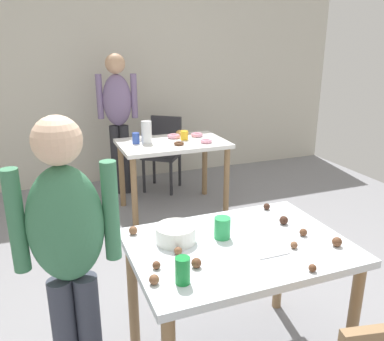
% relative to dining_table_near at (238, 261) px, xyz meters
% --- Properties ---
extents(ground_plane, '(6.40, 6.40, 0.00)m').
position_rel_dining_table_near_xyz_m(ground_plane, '(-0.05, 0.24, -0.65)').
color(ground_plane, gray).
extents(wall_back, '(6.40, 0.10, 2.60)m').
position_rel_dining_table_near_xyz_m(wall_back, '(-0.05, 3.44, 0.65)').
color(wall_back, beige).
rests_on(wall_back, ground_plane).
extents(dining_table_near, '(1.11, 0.80, 0.75)m').
position_rel_dining_table_near_xyz_m(dining_table_near, '(0.00, 0.00, 0.00)').
color(dining_table_near, silver).
rests_on(dining_table_near, ground_plane).
extents(dining_table_far, '(1.09, 0.70, 0.75)m').
position_rel_dining_table_near_xyz_m(dining_table_far, '(0.37, 2.18, -0.01)').
color(dining_table_far, white).
rests_on(dining_table_far, ground_plane).
extents(chair_far_table, '(0.56, 0.56, 0.87)m').
position_rel_dining_table_near_xyz_m(chair_far_table, '(0.49, 2.87, -0.15)').
color(chair_far_table, '#2D2D33').
rests_on(chair_far_table, ground_plane).
extents(person_girl_near, '(0.45, 0.23, 1.48)m').
position_rel_dining_table_near_xyz_m(person_girl_near, '(-0.84, -0.01, 0.23)').
color(person_girl_near, '#383D4C').
rests_on(person_girl_near, ground_plane).
extents(person_adult_far, '(0.45, 0.26, 1.61)m').
position_rel_dining_table_near_xyz_m(person_adult_far, '(-0.04, 2.88, 0.33)').
color(person_adult_far, '#28282D').
rests_on(person_adult_far, ground_plane).
extents(mixing_bowl, '(0.21, 0.21, 0.09)m').
position_rel_dining_table_near_xyz_m(mixing_bowl, '(-0.30, 0.14, 0.15)').
color(mixing_bowl, white).
rests_on(mixing_bowl, dining_table_near).
extents(soda_can, '(0.07, 0.07, 0.12)m').
position_rel_dining_table_near_xyz_m(soda_can, '(-0.39, -0.23, 0.17)').
color(soda_can, '#198438').
rests_on(soda_can, dining_table_near).
extents(fork_near, '(0.17, 0.02, 0.01)m').
position_rel_dining_table_near_xyz_m(fork_near, '(0.10, -0.18, 0.11)').
color(fork_near, silver).
rests_on(fork_near, dining_table_near).
extents(cup_near_0, '(0.09, 0.09, 0.12)m').
position_rel_dining_table_near_xyz_m(cup_near_0, '(-0.05, 0.09, 0.16)').
color(cup_near_0, green).
rests_on(cup_near_0, dining_table_near).
extents(cake_ball_0, '(0.05, 0.05, 0.05)m').
position_rel_dining_table_near_xyz_m(cake_ball_0, '(-0.48, 0.30, 0.13)').
color(cake_ball_0, brown).
rests_on(cake_ball_0, dining_table_near).
extents(cake_ball_1, '(0.05, 0.05, 0.05)m').
position_rel_dining_table_near_xyz_m(cake_ball_1, '(0.45, -0.21, 0.13)').
color(cake_ball_1, brown).
rests_on(cake_ball_1, dining_table_near).
extents(cake_ball_2, '(0.04, 0.04, 0.04)m').
position_rel_dining_table_near_xyz_m(cake_ball_2, '(0.36, 0.33, 0.12)').
color(cake_ball_2, '#3D2319').
rests_on(cake_ball_2, dining_table_near).
extents(cake_ball_3, '(0.04, 0.04, 0.04)m').
position_rel_dining_table_near_xyz_m(cake_ball_3, '(-0.51, -0.19, 0.13)').
color(cake_ball_3, brown).
rests_on(cake_ball_3, dining_table_near).
extents(cake_ball_4, '(0.04, 0.04, 0.04)m').
position_rel_dining_table_near_xyz_m(cake_ball_4, '(0.36, -0.05, 0.12)').
color(cake_ball_4, brown).
rests_on(cake_ball_4, dining_table_near).
extents(cake_ball_5, '(0.04, 0.04, 0.04)m').
position_rel_dining_table_near_xyz_m(cake_ball_5, '(-0.33, 0.01, 0.12)').
color(cake_ball_5, brown).
rests_on(cake_ball_5, dining_table_near).
extents(cake_ball_6, '(0.04, 0.04, 0.04)m').
position_rel_dining_table_near_xyz_m(cake_ball_6, '(0.19, -0.36, 0.12)').
color(cake_ball_6, brown).
rests_on(cake_ball_6, dining_table_near).
extents(cake_ball_7, '(0.04, 0.04, 0.04)m').
position_rel_dining_table_near_xyz_m(cake_ball_7, '(0.24, -0.14, 0.12)').
color(cake_ball_7, brown).
rests_on(cake_ball_7, dining_table_near).
extents(cake_ball_8, '(0.04, 0.04, 0.04)m').
position_rel_dining_table_near_xyz_m(cake_ball_8, '(-0.46, -0.08, 0.12)').
color(cake_ball_8, brown).
rests_on(cake_ball_8, dining_table_near).
extents(cake_ball_9, '(0.05, 0.05, 0.05)m').
position_rel_dining_table_near_xyz_m(cake_ball_9, '(0.34, 0.11, 0.13)').
color(cake_ball_9, '#3D2319').
rests_on(cake_ball_9, dining_table_near).
extents(cake_ball_10, '(0.05, 0.05, 0.05)m').
position_rel_dining_table_near_xyz_m(cake_ball_10, '(-0.29, -0.13, 0.13)').
color(cake_ball_10, brown).
rests_on(cake_ball_10, dining_table_near).
extents(pitcher_far, '(0.11, 0.11, 0.22)m').
position_rel_dining_table_near_xyz_m(pitcher_far, '(0.11, 2.23, 0.22)').
color(pitcher_far, white).
rests_on(pitcher_far, dining_table_far).
extents(cup_far_0, '(0.08, 0.08, 0.09)m').
position_rel_dining_table_near_xyz_m(cup_far_0, '(0.51, 2.21, 0.15)').
color(cup_far_0, yellow).
rests_on(cup_far_0, dining_table_far).
extents(cup_far_1, '(0.07, 0.07, 0.11)m').
position_rel_dining_table_near_xyz_m(cup_far_1, '(0.01, 2.24, 0.16)').
color(cup_far_1, '#3351B2').
rests_on(cup_far_1, dining_table_far).
extents(donut_far_0, '(0.10, 0.10, 0.03)m').
position_rel_dining_table_near_xyz_m(donut_far_0, '(0.39, 2.03, 0.12)').
color(donut_far_0, brown).
rests_on(donut_far_0, dining_table_far).
extents(donut_far_1, '(0.13, 0.13, 0.04)m').
position_rel_dining_table_near_xyz_m(donut_far_1, '(0.05, 2.37, 0.12)').
color(donut_far_1, white).
rests_on(donut_far_1, dining_table_far).
extents(donut_far_2, '(0.13, 0.13, 0.04)m').
position_rel_dining_table_near_xyz_m(donut_far_2, '(0.69, 2.31, 0.12)').
color(donut_far_2, pink).
rests_on(donut_far_2, dining_table_far).
extents(donut_far_3, '(0.12, 0.12, 0.04)m').
position_rel_dining_table_near_xyz_m(donut_far_3, '(0.68, 2.01, 0.12)').
color(donut_far_3, pink).
rests_on(donut_far_3, dining_table_far).
extents(donut_far_4, '(0.14, 0.14, 0.04)m').
position_rel_dining_table_near_xyz_m(donut_far_4, '(0.44, 2.33, 0.12)').
color(donut_far_4, pink).
rests_on(donut_far_4, dining_table_far).
extents(donut_far_5, '(0.14, 0.14, 0.04)m').
position_rel_dining_table_near_xyz_m(donut_far_5, '(0.58, 2.46, 0.13)').
color(donut_far_5, gold).
rests_on(donut_far_5, dining_table_far).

